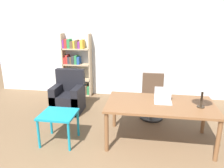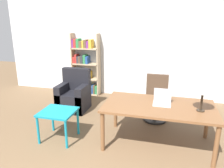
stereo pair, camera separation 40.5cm
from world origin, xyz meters
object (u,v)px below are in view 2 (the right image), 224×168
object	(u,v)px
table_lamp	(204,87)
laptop	(162,101)
desk	(159,109)
bookshelf	(85,68)
side_table_blue	(58,115)
office_chair	(156,100)
armchair	(74,96)

from	to	relation	value
table_lamp	laptop	bearing A→B (deg)	166.33
desk	bookshelf	xyz separation A→B (m)	(-2.26, 2.25, 0.11)
table_lamp	bookshelf	xyz separation A→B (m)	(-2.92, 2.33, -0.37)
desk	side_table_blue	distance (m)	1.80
office_chair	side_table_blue	world-z (taller)	office_chair
bookshelf	armchair	bearing A→B (deg)	-81.47
armchair	table_lamp	bearing A→B (deg)	-22.64
side_table_blue	bookshelf	xyz separation A→B (m)	(-0.49, 2.55, 0.31)
bookshelf	office_chair	bearing A→B (deg)	-29.48
laptop	table_lamp	world-z (taller)	table_lamp
table_lamp	side_table_blue	distance (m)	2.53
table_lamp	side_table_blue	world-z (taller)	table_lamp
desk	armchair	distance (m)	2.37
desk	table_lamp	bearing A→B (deg)	-6.36
laptop	armchair	xyz separation A→B (m)	(-2.13, 0.99, -0.47)
table_lamp	bookshelf	distance (m)	3.75
table_lamp	armchair	world-z (taller)	table_lamp
desk	office_chair	bearing A→B (deg)	95.73
office_chair	side_table_blue	xyz separation A→B (m)	(-1.66, -1.33, 0.02)
laptop	side_table_blue	xyz separation A→B (m)	(-1.81, -0.37, -0.33)
laptop	office_chair	world-z (taller)	laptop
side_table_blue	bookshelf	bearing A→B (deg)	100.93
desk	side_table_blue	size ratio (longest dim) A/B	3.05
laptop	bookshelf	size ratio (longest dim) A/B	0.17
laptop	armchair	size ratio (longest dim) A/B	0.30
desk	armchair	bearing A→B (deg)	152.83
office_chair	armchair	xyz separation A→B (m)	(-1.98, 0.04, -0.12)
laptop	armchair	bearing A→B (deg)	154.97
table_lamp	bookshelf	bearing A→B (deg)	141.43
desk	armchair	xyz separation A→B (m)	(-2.08, 1.07, -0.33)
armchair	bookshelf	bearing A→B (deg)	98.53
office_chair	armchair	world-z (taller)	armchair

